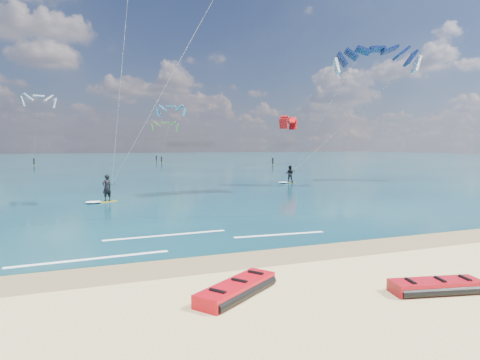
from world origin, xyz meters
name	(u,v)px	position (x,y,z in m)	size (l,w,h in m)	color
ground	(111,181)	(0.00, 40.00, 0.00)	(320.00, 320.00, 0.00)	tan
wet_sand_strip	(199,264)	(0.00, 3.00, 0.00)	(320.00, 2.40, 0.01)	brown
sea	(90,161)	(0.00, 104.00, 0.02)	(320.00, 200.00, 0.04)	#0B2E3F
packed_kite_left	(237,296)	(0.10, -0.44, 0.00)	(3.21, 1.22, 0.44)	red
packed_kite_mid	(436,292)	(5.57, -2.30, 0.00)	(2.86, 1.16, 0.42)	#B10C16
kitesurfer_main	(144,56)	(0.68, 18.66, 10.29)	(12.00, 7.05, 19.81)	yellow
kitesurfer_far	(333,110)	(21.68, 27.32, 7.93)	(13.65, 9.58, 15.55)	gold
shoreline_foam	(178,242)	(0.03, 6.48, 0.04)	(13.58, 3.60, 0.01)	white
distant_kites	(75,137)	(-3.46, 81.02, 5.73)	(86.21, 33.55, 13.65)	#408731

